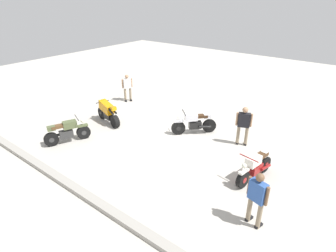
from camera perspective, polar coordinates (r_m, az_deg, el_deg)
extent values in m
plane|color=#B7B2A8|center=(12.38, 0.18, -2.96)|extent=(40.00, 40.00, 0.00)
cube|color=#9C978F|center=(9.72, -17.11, -12.74)|extent=(14.00, 0.30, 0.15)
cylinder|color=black|center=(12.77, 2.10, -0.43)|extent=(0.52, 0.55, 0.64)
cylinder|color=black|center=(13.11, 8.32, 0.04)|extent=(0.52, 0.55, 0.64)
cylinder|color=black|center=(12.77, 2.10, -0.43)|extent=(0.25, 0.26, 0.22)
cylinder|color=black|center=(13.11, 8.32, 0.04)|extent=(0.25, 0.26, 0.22)
cube|color=black|center=(12.89, 5.49, 0.23)|extent=(0.59, 0.60, 0.32)
cube|color=silver|center=(12.68, 4.69, 1.79)|extent=(0.61, 0.63, 0.30)
cube|color=silver|center=(12.62, 2.13, 1.00)|extent=(0.42, 0.43, 0.08)
cube|color=#382314|center=(12.78, 6.65, 2.00)|extent=(0.60, 0.62, 0.12)
cube|color=silver|center=(12.87, 7.93, 2.01)|extent=(0.38, 0.38, 0.18)
cylinder|color=black|center=(12.87, 7.39, -0.17)|extent=(0.46, 0.48, 0.16)
cylinder|color=black|center=(12.51, 3.26, 2.74)|extent=(0.54, 0.50, 0.04)
sphere|color=silver|center=(12.54, 2.26, 1.84)|extent=(0.16, 0.16, 0.16)
cylinder|color=black|center=(9.81, 14.87, -10.39)|extent=(0.26, 0.62, 0.60)
cylinder|color=black|center=(10.81, 18.92, -7.31)|extent=(0.26, 0.62, 0.60)
cylinder|color=maroon|center=(9.81, 14.87, -10.39)|extent=(0.21, 0.24, 0.21)
cylinder|color=maroon|center=(10.81, 18.92, -7.31)|extent=(0.21, 0.24, 0.21)
cube|color=maroon|center=(10.28, 17.23, -8.21)|extent=(0.37, 0.60, 0.32)
cube|color=white|center=(9.92, 16.91, -6.75)|extent=(0.41, 0.61, 0.30)
cube|color=white|center=(9.62, 15.10, -8.80)|extent=(0.23, 0.46, 0.08)
cube|color=#4C331E|center=(10.25, 18.27, -5.69)|extent=(0.36, 0.64, 0.12)
cube|color=white|center=(10.50, 19.10, -5.18)|extent=(0.27, 0.35, 0.18)
cylinder|color=maroon|center=(10.55, 19.13, -7.91)|extent=(0.20, 0.57, 0.16)
cylinder|color=maroon|center=(9.54, 16.04, -6.23)|extent=(0.70, 0.16, 0.04)
sphere|color=silver|center=(9.48, 15.16, -7.76)|extent=(0.16, 0.16, 0.16)
cylinder|color=black|center=(14.80, -13.21, 2.58)|extent=(0.62, 0.30, 0.60)
cylinder|color=black|center=(13.68, -10.69, 0.88)|extent=(0.64, 0.36, 0.60)
cylinder|color=black|center=(14.80, -13.21, 2.58)|extent=(0.25, 0.22, 0.21)
cylinder|color=black|center=(13.68, -10.69, 0.88)|extent=(0.25, 0.22, 0.21)
cube|color=black|center=(14.15, -11.94, 2.07)|extent=(0.61, 0.40, 0.32)
cube|color=orange|center=(14.13, -12.37, 3.75)|extent=(1.04, 0.58, 0.57)
cone|color=orange|center=(14.52, -13.36, 4.88)|extent=(0.42, 0.41, 0.39)
cube|color=black|center=(13.77, -11.63, 3.54)|extent=(0.64, 0.39, 0.12)
cube|color=orange|center=(13.49, -11.06, 3.49)|extent=(0.39, 0.30, 0.23)
cylinder|color=black|center=(13.63, -10.80, 2.93)|extent=(0.41, 0.18, 0.17)
cylinder|color=black|center=(13.56, -11.40, 2.76)|extent=(0.41, 0.18, 0.17)
cylinder|color=black|center=(14.39, -13.12, 4.80)|extent=(0.20, 0.69, 0.04)
sphere|color=silver|center=(14.60, -13.48, 4.78)|extent=(0.16, 0.16, 0.16)
cylinder|color=black|center=(12.98, -16.72, -1.22)|extent=(0.38, 0.62, 0.60)
cylinder|color=black|center=(12.82, -22.53, -2.53)|extent=(0.38, 0.62, 0.60)
cylinder|color=#333333|center=(12.98, -16.72, -1.22)|extent=(0.25, 0.26, 0.21)
cylinder|color=#333333|center=(12.82, -22.53, -2.53)|extent=(0.25, 0.26, 0.21)
cube|color=#333333|center=(12.83, -19.89, -1.52)|extent=(0.47, 0.62, 0.32)
cube|color=#515B38|center=(12.69, -19.28, 0.28)|extent=(0.51, 0.64, 0.30)
cube|color=#515B38|center=(12.84, -16.90, 0.09)|extent=(0.32, 0.47, 0.08)
cube|color=brown|center=(12.63, -21.27, -0.07)|extent=(0.47, 0.65, 0.12)
cube|color=#515B38|center=(12.61, -22.58, -0.45)|extent=(0.33, 0.38, 0.18)
cylinder|color=#333333|center=(12.96, -21.72, -1.80)|extent=(0.31, 0.56, 0.16)
cylinder|color=#333333|center=(12.64, -17.99, 1.62)|extent=(0.66, 0.30, 0.04)
sphere|color=silver|center=(12.75, -16.92, 1.01)|extent=(0.16, 0.16, 0.16)
cylinder|color=gray|center=(16.94, -8.64, 6.28)|extent=(0.18, 0.18, 0.78)
cube|color=black|center=(17.01, -8.53, 5.10)|extent=(0.27, 0.22, 0.08)
cylinder|color=gray|center=(17.00, -7.61, 6.42)|extent=(0.18, 0.18, 0.78)
cube|color=black|center=(17.06, -7.50, 5.24)|extent=(0.27, 0.22, 0.08)
cube|color=silver|center=(16.76, -8.27, 8.51)|extent=(0.42, 0.49, 0.56)
cylinder|color=tan|center=(16.71, -9.17, 8.46)|extent=(0.12, 0.12, 0.52)
cylinder|color=tan|center=(16.81, -7.38, 8.67)|extent=(0.12, 0.12, 0.52)
sphere|color=tan|center=(16.65, -8.36, 9.87)|extent=(0.21, 0.21, 0.21)
cylinder|color=gray|center=(12.27, 15.54, -2.00)|extent=(0.17, 0.17, 0.85)
cube|color=black|center=(12.51, 15.34, -3.45)|extent=(0.19, 0.28, 0.08)
cylinder|color=gray|center=(12.27, 13.97, -1.82)|extent=(0.17, 0.17, 0.85)
cube|color=black|center=(12.50, 13.80, -3.27)|extent=(0.19, 0.28, 0.08)
cube|color=black|center=(11.96, 15.14, 1.18)|extent=(0.53, 0.39, 0.60)
cylinder|color=tan|center=(11.96, 16.50, 1.11)|extent=(0.12, 0.12, 0.57)
cylinder|color=tan|center=(11.95, 13.79, 1.42)|extent=(0.12, 0.12, 0.57)
sphere|color=tan|center=(11.79, 15.39, 3.16)|extent=(0.23, 0.23, 0.23)
cylinder|color=gray|center=(8.39, 17.97, -16.91)|extent=(0.16, 0.16, 0.85)
cube|color=black|center=(8.69, 17.86, -18.60)|extent=(0.17, 0.28, 0.08)
cylinder|color=gray|center=(8.53, 16.13, -15.82)|extent=(0.16, 0.16, 0.85)
cube|color=black|center=(8.82, 16.07, -17.52)|extent=(0.17, 0.28, 0.08)
cube|color=#3359A5|center=(8.01, 17.71, -12.48)|extent=(0.52, 0.34, 0.60)
cylinder|color=brown|center=(7.88, 19.39, -13.30)|extent=(0.11, 0.11, 0.56)
cylinder|color=brown|center=(8.12, 16.13, -11.48)|extent=(0.11, 0.11, 0.56)
sphere|color=brown|center=(7.75, 18.15, -9.88)|extent=(0.23, 0.23, 0.23)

